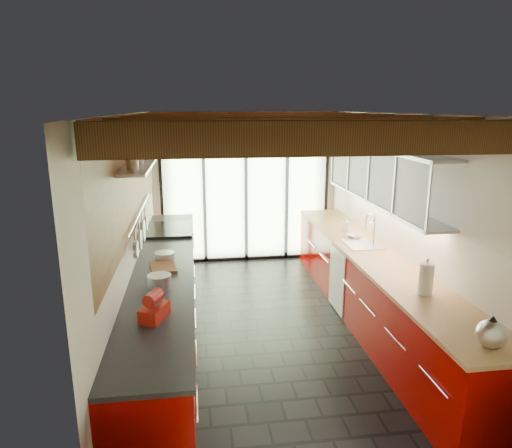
# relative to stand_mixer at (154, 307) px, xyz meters

# --- Properties ---
(ground) EXTENTS (5.50, 5.50, 0.00)m
(ground) POSITION_rel_stand_mixer_xyz_m (1.27, 1.43, -1.02)
(ground) COLOR black
(ground) RESTS_ON ground
(room_shell) EXTENTS (5.50, 5.50, 5.50)m
(room_shell) POSITION_rel_stand_mixer_xyz_m (1.27, 1.43, 0.63)
(room_shell) COLOR silver
(room_shell) RESTS_ON ground
(ceiling_beams) EXTENTS (3.14, 5.06, 4.90)m
(ceiling_beams) POSITION_rel_stand_mixer_xyz_m (1.27, 1.81, 1.44)
(ceiling_beams) COLOR #593316
(ceiling_beams) RESTS_ON ground
(glass_door) EXTENTS (2.95, 0.10, 2.90)m
(glass_door) POSITION_rel_stand_mixer_xyz_m (1.27, 4.12, 0.64)
(glass_door) COLOR #C6EAAD
(glass_door) RESTS_ON ground
(left_counter) EXTENTS (0.68, 5.00, 0.92)m
(left_counter) POSITION_rel_stand_mixer_xyz_m (-0.01, 1.43, -0.56)
(left_counter) COLOR #9A0400
(left_counter) RESTS_ON ground
(range_stove) EXTENTS (0.66, 0.90, 0.97)m
(range_stove) POSITION_rel_stand_mixer_xyz_m (-0.01, 2.88, -0.55)
(range_stove) COLOR silver
(range_stove) RESTS_ON ground
(right_counter) EXTENTS (0.68, 5.00, 0.92)m
(right_counter) POSITION_rel_stand_mixer_xyz_m (2.54, 1.43, -0.56)
(right_counter) COLOR #9A0400
(right_counter) RESTS_ON ground
(sink_assembly) EXTENTS (0.45, 0.52, 0.43)m
(sink_assembly) POSITION_rel_stand_mixer_xyz_m (2.56, 1.83, -0.06)
(sink_assembly) COLOR silver
(sink_assembly) RESTS_ON right_counter
(upper_cabinets_right) EXTENTS (0.34, 3.00, 3.00)m
(upper_cabinets_right) POSITION_rel_stand_mixer_xyz_m (2.70, 1.73, 0.83)
(upper_cabinets_right) COLOR silver
(upper_cabinets_right) RESTS_ON ground
(left_wall_fixtures) EXTENTS (0.28, 2.60, 0.96)m
(left_wall_fixtures) POSITION_rel_stand_mixer_xyz_m (-0.20, 1.57, 0.86)
(left_wall_fixtures) COLOR silver
(left_wall_fixtures) RESTS_ON ground
(stand_mixer) EXTENTS (0.26, 0.33, 0.26)m
(stand_mixer) POSITION_rel_stand_mixer_xyz_m (0.00, 0.00, 0.00)
(stand_mixer) COLOR red
(stand_mixer) RESTS_ON left_counter
(pot_large) EXTENTS (0.24, 0.24, 0.15)m
(pot_large) POSITION_rel_stand_mixer_xyz_m (-0.00, 0.65, -0.03)
(pot_large) COLOR silver
(pot_large) RESTS_ON left_counter
(pot_small) EXTENTS (0.29, 0.29, 0.09)m
(pot_small) POSITION_rel_stand_mixer_xyz_m (-0.00, 1.57, -0.06)
(pot_small) COLOR silver
(pot_small) RESTS_ON left_counter
(cutting_board) EXTENTS (0.33, 0.42, 0.03)m
(cutting_board) POSITION_rel_stand_mixer_xyz_m (-0.00, 1.25, -0.09)
(cutting_board) COLOR brown
(cutting_board) RESTS_ON left_counter
(kettle) EXTENTS (0.29, 0.31, 0.26)m
(kettle) POSITION_rel_stand_mixer_xyz_m (2.54, -0.82, 0.01)
(kettle) COLOR silver
(kettle) RESTS_ON right_counter
(paper_towel) EXTENTS (0.17, 0.17, 0.37)m
(paper_towel) POSITION_rel_stand_mixer_xyz_m (2.54, 0.17, 0.05)
(paper_towel) COLOR white
(paper_towel) RESTS_ON right_counter
(soap_bottle) EXTENTS (0.12, 0.12, 0.20)m
(soap_bottle) POSITION_rel_stand_mixer_xyz_m (2.54, 2.54, -0.00)
(soap_bottle) COLOR silver
(soap_bottle) RESTS_ON right_counter
(bowl) EXTENTS (0.26, 0.26, 0.05)m
(bowl) POSITION_rel_stand_mixer_xyz_m (2.54, 2.15, -0.08)
(bowl) COLOR silver
(bowl) RESTS_ON right_counter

